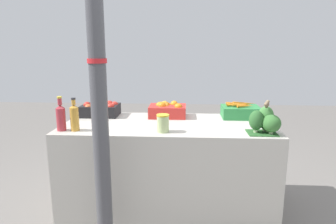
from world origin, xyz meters
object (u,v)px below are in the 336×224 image
orange_crate (167,110)px  juice_bottle_ruby (61,117)px  support_pole (98,79)px  juice_bottle_amber (74,117)px  apple_crate (101,109)px  pickle_jar (163,123)px  carrot_crate (240,111)px  broccoli_pile (266,121)px  sparrow_bird (267,104)px

orange_crate → juice_bottle_ruby: bearing=-146.4°
support_pole → juice_bottle_amber: support_pole is taller
support_pole → juice_bottle_amber: 0.55m
support_pole → apple_crate: support_pole is taller
apple_crate → pickle_jar: size_ratio=2.47×
apple_crate → carrot_crate: bearing=0.0°
juice_bottle_ruby → apple_crate: bearing=72.7°
broccoli_pile → pickle_jar: bearing=-179.1°
apple_crate → broccoli_pile: (1.43, -0.51, 0.03)m
carrot_crate → juice_bottle_amber: 1.49m
apple_crate → juice_bottle_amber: size_ratio=1.30×
juice_bottle_ruby → juice_bottle_amber: 0.11m
apple_crate → sparrow_bird: sparrow_bird is taller
broccoli_pile → pickle_jar: 0.79m
broccoli_pile → sparrow_bird: bearing=-107.8°
apple_crate → broccoli_pile: size_ratio=1.44×
carrot_crate → juice_bottle_ruby: (-1.49, -0.54, 0.05)m
apple_crate → carrot_crate: 1.33m
support_pole → juice_bottle_amber: size_ratio=9.24×
support_pole → orange_crate: bearing=65.0°
apple_crate → pickle_jar: bearing=-39.6°
support_pole → orange_crate: 1.02m
apple_crate → orange_crate: (0.64, 0.00, 0.00)m
juice_bottle_amber → apple_crate: bearing=83.9°
juice_bottle_amber → sparrow_bird: 1.48m
apple_crate → juice_bottle_amber: (-0.06, -0.53, 0.05)m
broccoli_pile → sparrow_bird: sparrow_bird is taller
support_pole → pickle_jar: bearing=39.5°
orange_crate → broccoli_pile: (0.78, -0.52, 0.03)m
support_pole → broccoli_pile: (1.18, 0.34, -0.35)m
pickle_jar → sparrow_bird: bearing=0.1°
carrot_crate → broccoli_pile: bearing=-79.1°
juice_bottle_ruby → sparrow_bird: juice_bottle_ruby is taller
orange_crate → juice_bottle_ruby: juice_bottle_ruby is taller
juice_bottle_amber → juice_bottle_ruby: bearing=180.0°
juice_bottle_ruby → pickle_jar: size_ratio=1.97×
orange_crate → carrot_crate: size_ratio=1.00×
broccoli_pile → juice_bottle_ruby: size_ratio=0.87×
apple_crate → pickle_jar: (0.64, -0.53, 0.01)m
broccoli_pile → sparrow_bird: (-0.00, -0.01, 0.14)m
carrot_crate → broccoli_pile: 0.53m
broccoli_pile → juice_bottle_ruby: juice_bottle_ruby is taller
broccoli_pile → sparrow_bird: 0.14m
support_pole → broccoli_pile: bearing=16.0°
broccoli_pile → pickle_jar: size_ratio=1.71×
juice_bottle_ruby → pickle_jar: 0.81m
carrot_crate → pickle_jar: (-0.69, -0.53, 0.01)m
apple_crate → juice_bottle_amber: bearing=-96.1°
apple_crate → sparrow_bird: size_ratio=2.68×
orange_crate → sparrow_bird: sparrow_bird is taller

